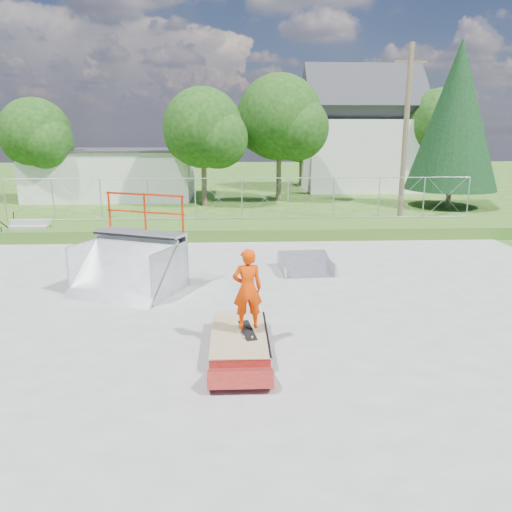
% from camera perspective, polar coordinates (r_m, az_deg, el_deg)
% --- Properties ---
extents(ground, '(120.00, 120.00, 0.00)m').
position_cam_1_polar(ground, '(11.76, -0.43, -7.02)').
color(ground, '#2E5117').
rests_on(ground, ground).
extents(concrete_pad, '(20.00, 16.00, 0.04)m').
position_cam_1_polar(concrete_pad, '(11.75, -0.43, -6.93)').
color(concrete_pad, gray).
rests_on(concrete_pad, ground).
extents(grass_berm, '(24.00, 3.00, 0.50)m').
position_cam_1_polar(grass_berm, '(20.85, -1.55, 3.07)').
color(grass_berm, '#2E5117').
rests_on(grass_berm, ground).
extents(grind_box, '(1.13, 2.31, 0.34)m').
position_cam_1_polar(grind_box, '(10.08, -1.92, -9.70)').
color(grind_box, maroon).
rests_on(grind_box, concrete_pad).
extents(quarter_pipe, '(3.21, 3.01, 2.56)m').
position_cam_1_polar(quarter_pipe, '(13.53, -14.77, 1.01)').
color(quarter_pipe, '#9C9EA4').
rests_on(quarter_pipe, concrete_pad).
extents(flat_bank_ramp, '(1.64, 1.73, 0.48)m').
position_cam_1_polar(flat_bank_ramp, '(15.41, 5.74, -1.01)').
color(flat_bank_ramp, '#9C9EA4').
rests_on(flat_bank_ramp, concrete_pad).
extents(skateboard, '(0.38, 0.82, 0.13)m').
position_cam_1_polar(skateboard, '(10.00, -0.97, -8.55)').
color(skateboard, black).
rests_on(skateboard, grind_box).
extents(skater, '(0.63, 0.46, 1.60)m').
position_cam_1_polar(skater, '(9.72, -0.99, -4.19)').
color(skater, '#E63701').
rests_on(skater, grind_box).
extents(concrete_stairs, '(1.50, 1.60, 0.80)m').
position_cam_1_polar(concrete_stairs, '(21.58, -24.71, 2.56)').
color(concrete_stairs, gray).
rests_on(concrete_stairs, ground).
extents(chain_link_fence, '(20.00, 0.06, 1.80)m').
position_cam_1_polar(chain_link_fence, '(21.65, -1.63, 6.56)').
color(chain_link_fence, '#999BA1').
rests_on(chain_link_fence, grass_berm).
extents(utility_building_flat, '(10.00, 6.00, 3.00)m').
position_cam_1_polar(utility_building_flat, '(33.92, -15.90, 8.94)').
color(utility_building_flat, silver).
rests_on(utility_building_flat, ground).
extents(gable_house, '(8.40, 6.08, 8.94)m').
position_cam_1_polar(gable_house, '(38.15, 11.80, 13.21)').
color(gable_house, silver).
rests_on(gable_house, ground).
extents(utility_pole, '(0.24, 0.24, 8.00)m').
position_cam_1_polar(utility_pole, '(24.30, 16.69, 12.97)').
color(utility_pole, brown).
rests_on(utility_pole, ground).
extents(tree_left_near, '(4.76, 4.48, 6.65)m').
position_cam_1_polar(tree_left_near, '(28.82, -5.60, 14.04)').
color(tree_left_near, brown).
rests_on(tree_left_near, ground).
extents(tree_center, '(5.44, 5.12, 7.60)m').
position_cam_1_polar(tree_center, '(30.95, 3.26, 15.20)').
color(tree_center, brown).
rests_on(tree_center, ground).
extents(tree_left_far, '(4.42, 4.16, 6.18)m').
position_cam_1_polar(tree_left_far, '(32.81, -23.61, 12.43)').
color(tree_left_far, brown).
rests_on(tree_left_far, ground).
extents(tree_right_far, '(5.10, 4.80, 7.12)m').
position_cam_1_polar(tree_right_far, '(37.77, 20.69, 13.69)').
color(tree_right_far, brown).
rests_on(tree_right_far, ground).
extents(tree_back_mid, '(4.08, 3.84, 5.70)m').
position_cam_1_polar(tree_back_mid, '(39.23, 5.59, 13.15)').
color(tree_back_mid, brown).
rests_on(tree_back_mid, ground).
extents(conifer_tree, '(5.04, 5.04, 9.10)m').
position_cam_1_polar(conifer_tree, '(30.62, 21.89, 14.64)').
color(conifer_tree, brown).
rests_on(conifer_tree, ground).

